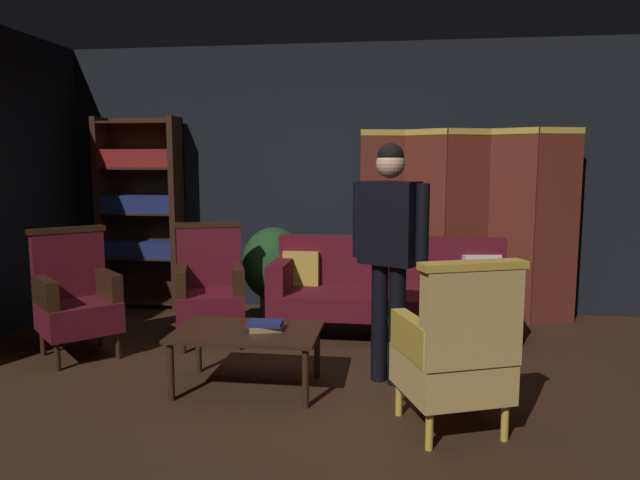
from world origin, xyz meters
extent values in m
plane|color=#331E11|center=(0.00, 0.00, 0.00)|extent=(10.00, 10.00, 0.00)
cube|color=black|center=(0.00, 2.45, 1.40)|extent=(7.20, 0.10, 2.80)
cube|color=#5B2319|center=(0.46, 2.20, 0.95)|extent=(0.46, 0.12, 1.90)
cube|color=gold|center=(0.46, 2.20, 1.87)|extent=(0.46, 0.13, 0.06)
cube|color=#5B2319|center=(0.88, 2.13, 0.95)|extent=(0.42, 0.25, 1.90)
cube|color=gold|center=(0.88, 2.13, 1.87)|extent=(0.42, 0.26, 0.06)
cube|color=#5B2319|center=(1.30, 2.10, 0.95)|extent=(0.44, 0.19, 1.90)
cube|color=gold|center=(1.30, 2.10, 1.87)|extent=(0.44, 0.20, 0.06)
cube|color=#5B2319|center=(1.72, 2.07, 0.95)|extent=(0.42, 0.25, 1.90)
cube|color=gold|center=(1.72, 2.07, 1.87)|extent=(0.42, 0.26, 0.06)
cube|color=#5B2319|center=(2.14, 2.03, 0.95)|extent=(0.45, 0.17, 1.90)
cube|color=gold|center=(2.14, 2.03, 1.87)|extent=(0.45, 0.17, 0.06)
cube|color=black|center=(-2.57, 2.18, 1.02)|extent=(0.06, 0.32, 2.05)
cube|color=black|center=(-1.73, 2.18, 1.02)|extent=(0.06, 0.32, 2.05)
cube|color=black|center=(-2.15, 2.33, 1.02)|extent=(0.90, 0.02, 2.05)
cube|color=black|center=(-2.15, 2.18, 0.06)|extent=(0.86, 0.30, 0.02)
cube|color=black|center=(-2.15, 2.18, 0.54)|extent=(0.86, 0.30, 0.02)
cube|color=navy|center=(-2.15, 2.16, 0.64)|extent=(0.78, 0.22, 0.16)
cube|color=black|center=(-2.15, 2.18, 1.02)|extent=(0.86, 0.30, 0.02)
cube|color=navy|center=(-2.15, 2.16, 1.13)|extent=(0.78, 0.22, 0.18)
cube|color=black|center=(-2.15, 2.18, 1.51)|extent=(0.86, 0.30, 0.02)
cube|color=maroon|center=(-2.15, 2.16, 1.61)|extent=(0.78, 0.22, 0.19)
cube|color=black|center=(-2.15, 2.18, 1.99)|extent=(0.86, 0.30, 0.02)
cylinder|color=black|center=(-0.40, 1.05, 0.11)|extent=(0.07, 0.07, 0.22)
cylinder|color=black|center=(1.50, 1.05, 0.11)|extent=(0.07, 0.07, 0.22)
cylinder|color=black|center=(-0.40, 1.65, 0.11)|extent=(0.07, 0.07, 0.22)
cylinder|color=black|center=(1.50, 1.65, 0.11)|extent=(0.07, 0.07, 0.22)
cube|color=#4C0F19|center=(0.55, 1.35, 0.32)|extent=(2.10, 0.76, 0.20)
cube|color=#4C0F19|center=(0.55, 1.66, 0.65)|extent=(2.10, 0.18, 0.46)
cube|color=#4C0F19|center=(-0.43, 1.35, 0.55)|extent=(0.16, 0.68, 0.26)
cube|color=#4C0F19|center=(1.53, 1.35, 0.55)|extent=(0.16, 0.68, 0.26)
cube|color=#B79338|center=(-0.28, 1.55, 0.57)|extent=(0.34, 0.13, 0.34)
cube|color=beige|center=(1.38, 1.55, 0.57)|extent=(0.36, 0.21, 0.35)
cylinder|color=black|center=(-0.85, -0.28, 0.20)|extent=(0.04, 0.04, 0.39)
cylinder|color=black|center=(0.05, -0.28, 0.20)|extent=(0.04, 0.04, 0.39)
cylinder|color=black|center=(-0.85, 0.26, 0.20)|extent=(0.04, 0.04, 0.39)
cylinder|color=black|center=(0.05, 0.26, 0.20)|extent=(0.04, 0.04, 0.39)
cube|color=black|center=(-0.40, -0.01, 0.41)|extent=(1.00, 0.64, 0.03)
cylinder|color=gold|center=(1.08, -0.14, 0.11)|extent=(0.04, 0.04, 0.22)
cylinder|color=gold|center=(0.65, -0.31, 0.11)|extent=(0.04, 0.04, 0.22)
cylinder|color=gold|center=(1.24, -0.57, 0.11)|extent=(0.04, 0.04, 0.22)
cylinder|color=gold|center=(0.81, -0.74, 0.11)|extent=(0.04, 0.04, 0.22)
cube|color=tan|center=(0.94, -0.44, 0.34)|extent=(0.72, 0.72, 0.24)
cube|color=tan|center=(1.03, -0.65, 0.73)|extent=(0.57, 0.31, 0.54)
cube|color=gold|center=(1.03, -0.65, 1.02)|extent=(0.61, 0.34, 0.04)
cube|color=gold|center=(1.17, -0.35, 0.57)|extent=(0.26, 0.50, 0.22)
cube|color=gold|center=(0.72, -0.53, 0.57)|extent=(0.26, 0.50, 0.22)
cylinder|color=black|center=(-1.92, 0.14, 0.11)|extent=(0.04, 0.04, 0.22)
cylinder|color=black|center=(-1.59, 0.47, 0.11)|extent=(0.04, 0.04, 0.22)
cylinder|color=black|center=(-2.24, 0.47, 0.11)|extent=(0.04, 0.04, 0.22)
cylinder|color=black|center=(-1.92, 0.79, 0.11)|extent=(0.04, 0.04, 0.22)
cube|color=#4C0F19|center=(-1.92, 0.47, 0.34)|extent=(0.79, 0.79, 0.24)
cube|color=#4C0F19|center=(-2.08, 0.63, 0.73)|extent=(0.48, 0.48, 0.54)
cube|color=black|center=(-2.08, 0.63, 1.02)|extent=(0.51, 0.52, 0.04)
cube|color=black|center=(-2.09, 0.30, 0.57)|extent=(0.42, 0.42, 0.22)
cube|color=black|center=(-1.75, 0.64, 0.57)|extent=(0.42, 0.42, 0.22)
cylinder|color=black|center=(-1.13, 0.67, 0.11)|extent=(0.04, 0.04, 0.22)
cylinder|color=black|center=(-0.69, 0.82, 0.11)|extent=(0.04, 0.04, 0.22)
cylinder|color=black|center=(-1.27, 1.11, 0.11)|extent=(0.04, 0.04, 0.22)
cylinder|color=black|center=(-0.84, 1.25, 0.11)|extent=(0.04, 0.04, 0.22)
cube|color=#4C0F19|center=(-0.98, 0.96, 0.34)|extent=(0.71, 0.71, 0.24)
cube|color=#4C0F19|center=(-1.05, 1.18, 0.73)|extent=(0.57, 0.29, 0.54)
cube|color=black|center=(-1.05, 1.18, 1.02)|extent=(0.61, 0.31, 0.04)
cube|color=black|center=(-1.21, 0.88, 0.57)|extent=(0.24, 0.50, 0.22)
cube|color=black|center=(-0.75, 1.04, 0.57)|extent=(0.24, 0.50, 0.22)
cylinder|color=black|center=(0.62, 0.22, 0.43)|extent=(0.12, 0.12, 0.86)
cylinder|color=black|center=(0.50, 0.29, 0.43)|extent=(0.12, 0.12, 0.86)
cube|color=maroon|center=(0.56, 0.25, 0.90)|extent=(0.36, 0.29, 0.09)
cube|color=black|center=(0.56, 0.25, 1.15)|extent=(0.45, 0.37, 0.58)
cube|color=white|center=(0.61, 0.35, 1.18)|extent=(0.13, 0.08, 0.41)
cube|color=maroon|center=(0.62, 0.35, 1.41)|extent=(0.09, 0.06, 0.04)
cylinder|color=black|center=(0.78, 0.14, 1.16)|extent=(0.09, 0.09, 0.54)
cylinder|color=black|center=(0.34, 0.37, 1.16)|extent=(0.09, 0.09, 0.54)
sphere|color=tan|center=(0.56, 0.25, 1.56)|extent=(0.20, 0.20, 0.20)
sphere|color=black|center=(0.56, 0.25, 1.61)|extent=(0.18, 0.18, 0.18)
cylinder|color=brown|center=(-0.61, 1.84, 0.14)|extent=(0.28, 0.28, 0.28)
ellipsoid|color=#193D19|center=(-0.61, 1.84, 0.57)|extent=(0.64, 0.64, 0.73)
cube|color=#9E7A47|center=(-0.28, 0.01, 0.44)|extent=(0.26, 0.22, 0.04)
cube|color=navy|center=(-0.28, 0.01, 0.47)|extent=(0.24, 0.17, 0.03)
camera|label=1|loc=(0.63, -3.85, 1.56)|focal=33.02mm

